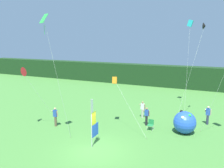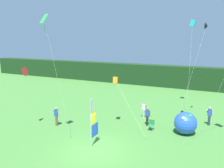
{
  "view_description": "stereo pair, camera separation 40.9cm",
  "coord_description": "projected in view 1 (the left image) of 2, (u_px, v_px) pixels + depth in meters",
  "views": [
    {
      "loc": [
        7.4,
        -13.21,
        7.64
      ],
      "look_at": [
        0.14,
        2.47,
        4.35
      ],
      "focal_mm": 36.73,
      "sensor_mm": 36.0,
      "label": 1
    },
    {
      "loc": [
        7.77,
        -13.03,
        7.64
      ],
      "look_at": [
        0.14,
        2.47,
        4.35
      ],
      "focal_mm": 36.73,
      "sensor_mm": 36.0,
      "label": 2
    }
  ],
  "objects": [
    {
      "name": "kite_cyan_box_4",
      "position": [
        190.0,
        24.0,
        25.2
      ],
      "size": [
        0.65,
        2.53,
        9.9
      ],
      "color": "brown",
      "rests_on": "ground"
    },
    {
      "name": "person_far_left",
      "position": [
        143.0,
        109.0,
        22.86
      ],
      "size": [
        0.55,
        0.48,
        1.68
      ],
      "color": "#B7B2A3",
      "rests_on": "ground"
    },
    {
      "name": "folding_chair",
      "position": [
        151.0,
        124.0,
        19.86
      ],
      "size": [
        0.51,
        0.51,
        0.89
      ],
      "color": "#BCBCC1",
      "rests_on": "ground"
    },
    {
      "name": "person_far_right",
      "position": [
        208.0,
        115.0,
        21.03
      ],
      "size": [
        0.55,
        0.48,
        1.74
      ],
      "color": "#2D334C",
      "rests_on": "ground"
    },
    {
      "name": "person_mid_field",
      "position": [
        55.0,
        116.0,
        20.61
      ],
      "size": [
        0.55,
        0.48,
        1.74
      ],
      "color": "brown",
      "rests_on": "ground"
    },
    {
      "name": "banner_flag",
      "position": [
        94.0,
        123.0,
        16.61
      ],
      "size": [
        0.06,
        1.03,
        3.61
      ],
      "color": "#B7B7BC",
      "rests_on": "ground"
    },
    {
      "name": "person_near_banner",
      "position": [
        147.0,
        116.0,
        20.8
      ],
      "size": [
        0.55,
        0.48,
        1.69
      ],
      "color": "black",
      "rests_on": "ground"
    },
    {
      "name": "kite_black_delta_0",
      "position": [
        204.0,
        27.0,
        21.26
      ],
      "size": [
        2.03,
        2.09,
        9.27
      ],
      "color": "brown",
      "rests_on": "ground"
    },
    {
      "name": "inflatable_balloon",
      "position": [
        185.0,
        122.0,
        19.03
      ],
      "size": [
        1.87,
        1.87,
        1.88
      ],
      "color": "blue",
      "rests_on": "ground"
    },
    {
      "name": "kite_green_diamond_2",
      "position": [
        46.0,
        28.0,
        15.97
      ],
      "size": [
        1.38,
        1.57,
        9.47
      ],
      "color": "brown",
      "rests_on": "ground"
    },
    {
      "name": "ground_plane",
      "position": [
        96.0,
        150.0,
        16.26
      ],
      "size": [
        120.0,
        120.0,
        0.0
      ],
      "primitive_type": "plane",
      "color": "#478438"
    },
    {
      "name": "kite_red_delta_6",
      "position": [
        22.0,
        72.0,
        19.1
      ],
      "size": [
        1.54,
        3.15,
        5.46
      ],
      "color": "brown",
      "rests_on": "ground"
    },
    {
      "name": "distant_treeline",
      "position": [
        168.0,
        76.0,
        38.29
      ],
      "size": [
        80.0,
        2.4,
        3.55
      ],
      "primitive_type": "cube",
      "color": "#193819",
      "rests_on": "ground"
    },
    {
      "name": "kite_orange_box_3",
      "position": [
        115.0,
        81.0,
        20.25
      ],
      "size": [
        3.84,
        2.04,
        4.51
      ],
      "color": "brown",
      "rests_on": "ground"
    }
  ]
}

